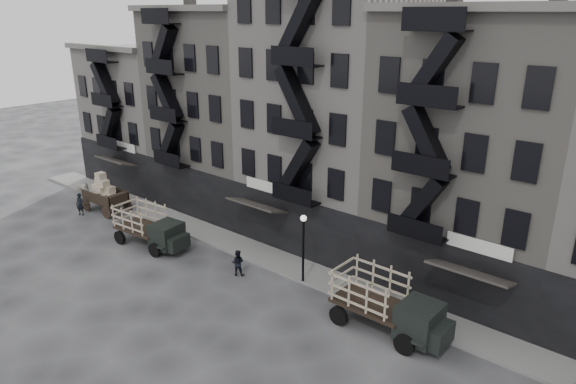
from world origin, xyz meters
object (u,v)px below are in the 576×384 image
Objects in this scene: pedestrian_mid at (238,263)px; stake_truck_east at (387,300)px; pedestrian_west at (80,204)px; horse at (82,189)px; wagon at (104,189)px; stake_truck_west at (149,224)px.

stake_truck_east is at bearing 154.56° from pedestrian_mid.
pedestrian_west is 1.08× the size of pedestrian_mid.
pedestrian_mid is at bearing -24.88° from pedestrian_west.
pedestrian_west is (3.78, -2.23, 0.14)m from horse.
horse is 0.29× the size of stake_truck_east.
pedestrian_west is at bearing -26.08° from pedestrian_mid.
stake_truck_east is at bearing -3.07° from wagon.
horse is 4.64m from wagon.
stake_truck_east is 3.38× the size of pedestrian_west.
stake_truck_west is at bearing -112.09° from horse.
horse is 29.66m from stake_truck_east.
stake_truck_west is 3.48× the size of pedestrian_mid.
pedestrian_west is (-8.75, -0.19, -0.70)m from stake_truck_west.
stake_truck_east reaches higher than pedestrian_mid.
wagon is 8.19m from stake_truck_west.
stake_truck_west reaches higher than pedestrian_west.
horse is at bearing 170.94° from wagon.
stake_truck_west is 17.18m from stake_truck_east.
pedestrian_mid is (15.50, -0.72, -1.00)m from wagon.
pedestrian_west reaches higher than pedestrian_mid.
stake_truck_east is at bearing -24.65° from pedestrian_west.
stake_truck_east reaches higher than pedestrian_west.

